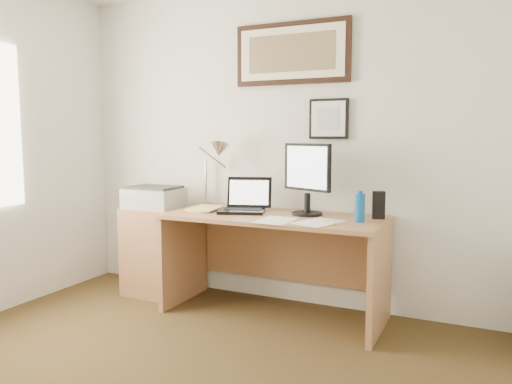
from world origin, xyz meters
The scene contains 17 objects.
wall_back centered at (0.00, 2.00, 1.25)m, with size 3.50×0.02×2.50m, color silver.
side_cabinet centered at (-0.92, 1.68, 0.36)m, with size 0.50×0.40×0.73m, color #96633F.
water_bottle centered at (0.79, 1.61, 0.85)m, with size 0.07×0.07×0.19m, color #0C52A6.
bottle_cap centered at (0.79, 1.61, 0.95)m, with size 0.03×0.03×0.02m, color #0C52A6.
speaker centered at (0.87, 1.80, 0.85)m, with size 0.09×0.07×0.19m, color black.
paper_sheet_a centered at (0.25, 1.43, 0.75)m, with size 0.22×0.32×0.00m, color white.
paper_sheet_b centered at (0.55, 1.47, 0.75)m, with size 0.23×0.33×0.00m, color white.
sticky_pad centered at (0.63, 1.44, 0.76)m, with size 0.08×0.08×0.01m, color #FFEE78.
marker_pen centered at (0.63, 1.53, 0.76)m, with size 0.02×0.02×0.14m, color silver.
book centered at (-0.53, 1.62, 0.76)m, with size 0.21×0.29×0.02m, color #F0DE71.
desk centered at (0.15, 1.72, 0.51)m, with size 1.60×0.70×0.75m.
laptop centered at (-0.11, 1.68, 0.81)m, with size 0.40×0.39×0.26m.
lcd_monitor centered at (0.37, 1.73, 1.04)m, with size 0.40×0.22×0.52m.
printer centered at (-0.94, 1.68, 0.82)m, with size 0.44×0.34×0.18m.
desk_lamp centered at (-0.41, 1.81, 1.19)m, with size 0.29×0.27×0.53m.
picture_large centered at (0.15, 1.97, 1.95)m, with size 0.92×0.04×0.47m.
picture_small centered at (0.45, 1.97, 1.45)m, with size 0.30×0.03×0.30m.
Camera 1 is at (1.56, -1.67, 1.33)m, focal length 35.00 mm.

